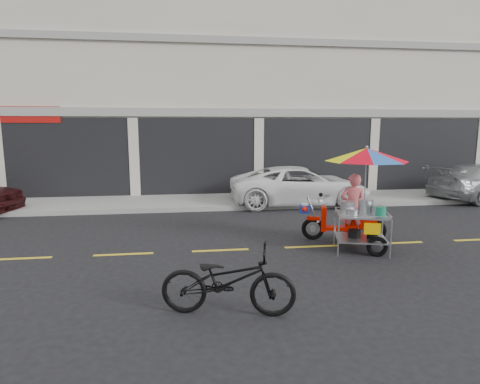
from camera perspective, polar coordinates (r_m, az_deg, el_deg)
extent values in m
plane|color=black|center=(8.99, 10.14, -7.66)|extent=(90.00, 90.00, 0.00)
cube|color=gray|center=(14.16, 3.34, -0.99)|extent=(45.00, 3.00, 0.15)
cube|color=beige|center=(18.92, 0.46, 13.54)|extent=(36.00, 8.00, 8.00)
cube|color=black|center=(14.93, 2.67, 4.87)|extent=(35.28, 0.06, 2.90)
cube|color=gray|center=(14.87, 2.73, 11.21)|extent=(36.00, 0.12, 0.30)
cube|color=gray|center=(15.17, 2.81, 20.69)|extent=(36.00, 0.12, 0.25)
cube|color=gold|center=(8.98, 10.14, -7.64)|extent=(42.00, 0.10, 0.01)
imported|color=white|center=(13.55, 8.47, 0.90)|extent=(4.70, 2.29, 1.29)
imported|color=black|center=(5.68, -1.71, -12.47)|extent=(1.97, 1.04, 0.99)
torus|color=black|center=(9.47, 10.33, -5.16)|extent=(0.53, 0.24, 0.53)
torus|color=black|center=(9.63, 18.61, -5.27)|extent=(0.53, 0.24, 0.53)
cylinder|color=#9EA0A5|center=(9.47, 10.33, -5.16)|extent=(0.14, 0.09, 0.13)
cylinder|color=#9EA0A5|center=(9.63, 18.61, -5.27)|extent=(0.14, 0.09, 0.13)
cube|color=red|center=(9.41, 10.37, -3.70)|extent=(0.31, 0.19, 0.07)
cylinder|color=#9EA0A5|center=(9.38, 10.40, -2.87)|extent=(0.34, 0.14, 0.74)
cube|color=red|center=(9.43, 11.77, -3.72)|extent=(0.19, 0.33, 0.55)
cube|color=red|center=(9.51, 14.23, -5.01)|extent=(0.78, 0.45, 0.07)
cube|color=red|center=(9.52, 16.77, -3.80)|extent=(0.73, 0.42, 0.37)
cube|color=black|center=(9.46, 16.28, -2.54)|extent=(0.64, 0.38, 0.09)
cylinder|color=#9EA0A5|center=(9.34, 11.12, -1.23)|extent=(0.17, 0.50, 0.03)
sphere|color=black|center=(9.50, 11.42, -0.38)|extent=(0.09, 0.09, 0.09)
cylinder|color=white|center=(9.43, 11.03, -4.09)|extent=(0.14, 0.14, 0.05)
cube|color=navy|center=(9.36, 9.17, -2.41)|extent=(0.29, 0.26, 0.18)
cylinder|color=white|center=(9.34, 9.19, -1.74)|extent=(0.18, 0.18, 0.05)
cone|color=red|center=(9.21, 9.19, -2.49)|extent=(0.22, 0.24, 0.17)
torus|color=black|center=(8.61, 18.94, -7.37)|extent=(0.43, 0.20, 0.42)
cylinder|color=#9EA0A5|center=(8.36, 13.81, -6.28)|extent=(0.04, 0.04, 0.78)
cylinder|color=#9EA0A5|center=(9.16, 13.32, -4.90)|extent=(0.04, 0.04, 0.78)
cylinder|color=#9EA0A5|center=(8.52, 20.65, -6.32)|extent=(0.04, 0.04, 0.78)
cylinder|color=#9EA0A5|center=(9.31, 19.56, -4.97)|extent=(0.04, 0.04, 0.78)
cube|color=#9EA0A5|center=(8.85, 16.81, -6.32)|extent=(1.20, 1.08, 0.03)
cube|color=#9EA0A5|center=(8.73, 16.97, -3.11)|extent=(1.20, 1.08, 0.04)
cylinder|color=#9EA0A5|center=(8.32, 17.41, -3.34)|extent=(0.98, 0.30, 0.02)
cylinder|color=#9EA0A5|center=(9.12, 16.59, -2.22)|extent=(0.98, 0.30, 0.02)
cylinder|color=#9EA0A5|center=(8.66, 13.67, -2.70)|extent=(0.25, 0.80, 0.02)
cylinder|color=#9EA0A5|center=(8.82, 20.24, -2.80)|extent=(0.25, 0.80, 0.02)
cylinder|color=#9EA0A5|center=(9.25, 16.43, -5.63)|extent=(0.23, 0.67, 0.04)
cylinder|color=#9EA0A5|center=(9.14, 16.56, -2.84)|extent=(0.23, 0.67, 0.04)
cube|color=#DFA500|center=(8.37, 18.30, -5.00)|extent=(0.32, 0.11, 0.23)
cylinder|color=#B7B7BC|center=(8.85, 15.06, -2.05)|extent=(0.37, 0.37, 0.21)
cylinder|color=#B7B7BC|center=(8.92, 17.40, -1.93)|extent=(0.37, 0.37, 0.25)
cylinder|color=#B7B7BC|center=(8.82, 19.20, -2.46)|extent=(0.31, 0.31, 0.16)
cylinder|color=#B7B7BC|center=(8.52, 15.63, -2.81)|extent=(0.30, 0.30, 0.12)
cylinder|color=#167C55|center=(8.54, 19.38, -2.68)|extent=(0.25, 0.25, 0.20)
cylinder|color=black|center=(8.81, 15.95, -5.70)|extent=(0.32, 0.32, 0.17)
cylinder|color=black|center=(8.87, 18.32, -5.78)|extent=(0.27, 0.27, 0.15)
cylinder|color=#9EA0A5|center=(8.71, 17.39, 1.46)|extent=(0.03, 0.03, 1.38)
sphere|color=#9EA0A5|center=(8.65, 17.62, 6.12)|extent=(0.06, 0.06, 0.06)
imported|color=#D95E64|center=(9.44, 15.74, -2.16)|extent=(0.65, 0.52, 1.56)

